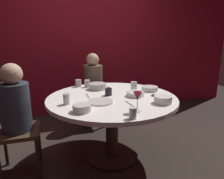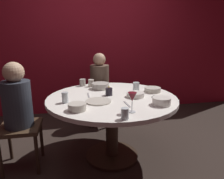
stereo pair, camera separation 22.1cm
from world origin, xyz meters
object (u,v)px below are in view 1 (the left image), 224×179
(seated_diner_left, at_px, (15,108))
(bowl_small_white, at_px, (82,108))
(cup_by_left_diner, at_px, (66,99))
(bowl_sauce_side, at_px, (150,89))
(seated_diner_back, at_px, (93,81))
(dinner_plate, at_px, (100,102))
(bowl_salad_center, at_px, (135,94))
(cup_center_front, at_px, (133,113))
(bowl_rice_portion, at_px, (163,100))
(bowl_serving_large, at_px, (97,86))
(cup_by_right_diner, at_px, (87,84))
(dining_table, at_px, (112,109))
(cell_phone, at_px, (158,96))
(candle_holder, at_px, (108,92))
(cup_far_edge, at_px, (134,86))
(wine_glass, at_px, (138,97))
(cup_near_candle, at_px, (78,83))

(seated_diner_left, distance_m, bowl_small_white, 0.68)
(cup_by_left_diner, bearing_deg, bowl_sauce_side, 12.35)
(seated_diner_back, height_order, cup_by_left_diner, seated_diner_back)
(dinner_plate, height_order, bowl_salad_center, bowl_salad_center)
(dinner_plate, xyz_separation_m, bowl_sauce_side, (0.67, 0.26, 0.02))
(cup_center_front, bearing_deg, bowl_rice_portion, 32.33)
(seated_diner_left, xyz_separation_m, bowl_salad_center, (1.21, -0.06, 0.05))
(seated_diner_back, relative_size, bowl_serving_large, 5.12)
(bowl_rice_portion, distance_m, cup_by_right_diner, 1.05)
(bowl_rice_portion, bearing_deg, dining_table, 138.65)
(bowl_salad_center, relative_size, cup_by_left_diner, 1.79)
(cell_phone, bearing_deg, seated_diner_back, -113.47)
(dining_table, height_order, cup_by_left_diner, cup_by_left_diner)
(bowl_sauce_side, distance_m, cup_by_right_diner, 0.79)
(seated_diner_left, bearing_deg, dinner_plate, -11.08)
(candle_holder, xyz_separation_m, cup_by_right_diner, (-0.15, 0.45, 0.00))
(seated_diner_back, distance_m, cup_far_edge, 0.90)
(cup_by_right_diner, bearing_deg, bowl_sauce_side, -30.83)
(seated_diner_back, distance_m, bowl_sauce_side, 1.02)
(wine_glass, height_order, cup_near_candle, wine_glass)
(seated_diner_left, bearing_deg, bowl_salad_center, -2.69)
(bowl_serving_large, height_order, bowl_salad_center, bowl_serving_large)
(seated_diner_left, relative_size, cup_far_edge, 9.97)
(cup_by_left_diner, bearing_deg, bowl_small_white, -66.26)
(seated_diner_left, xyz_separation_m, cup_near_candle, (0.68, 0.57, 0.07))
(wine_glass, relative_size, bowl_serving_large, 0.81)
(dining_table, relative_size, bowl_small_white, 8.67)
(cup_by_right_diner, bearing_deg, cup_far_edge, -36.20)
(seated_diner_back, bearing_deg, bowl_small_white, -15.98)
(bowl_salad_center, relative_size, bowl_small_white, 1.17)
(cell_phone, xyz_separation_m, cup_by_left_diner, (-0.98, 0.02, 0.05))
(candle_holder, bearing_deg, wine_glass, -80.02)
(dining_table, xyz_separation_m, cup_far_edge, (0.32, 0.15, 0.20))
(dinner_plate, relative_size, bowl_salad_center, 1.36)
(seated_diner_left, xyz_separation_m, bowl_sauce_side, (1.47, 0.10, 0.05))
(candle_holder, height_order, cup_far_edge, cup_far_edge)
(dinner_plate, distance_m, cup_by_right_diner, 0.67)
(seated_diner_back, distance_m, cup_center_front, 1.62)
(seated_diner_left, distance_m, bowl_serving_large, 0.97)
(bowl_rice_portion, bearing_deg, bowl_small_white, 179.87)
(cup_by_left_diner, bearing_deg, dinner_plate, -7.33)
(candle_holder, relative_size, bowl_sauce_side, 0.54)
(seated_diner_back, bearing_deg, bowl_sauce_side, 29.83)
(dining_table, distance_m, dinner_plate, 0.27)
(bowl_serving_large, xyz_separation_m, cup_center_front, (0.05, -1.00, 0.01))
(dining_table, distance_m, bowl_salad_center, 0.30)
(dining_table, bearing_deg, candle_holder, 109.23)
(bowl_serving_large, height_order, cup_near_candle, cup_near_candle)
(bowl_small_white, bearing_deg, cup_center_front, -37.03)
(cell_phone, height_order, cup_near_candle, cup_near_candle)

